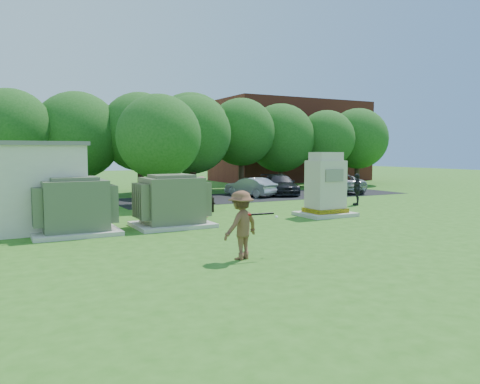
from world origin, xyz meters
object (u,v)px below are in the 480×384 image
car_white (179,190)px  transformer_right (172,202)px  transformer_left (75,207)px  person_walking_right (357,189)px  generator_cabinet (326,188)px  picnic_table (194,202)px  car_silver_a (250,187)px  car_silver_b (335,183)px  person_at_picnic (202,197)px  batter (241,225)px  car_dark (280,185)px

car_white → transformer_right: bearing=-96.6°
transformer_left → person_walking_right: (15.26, 2.17, -0.09)m
generator_cabinet → picnic_table: bearing=138.9°
car_silver_a → car_silver_b: bearing=158.9°
generator_cabinet → person_at_picnic: 5.70m
transformer_left → car_silver_a: 15.70m
person_walking_right → car_silver_a: (-2.72, 7.26, -0.26)m
transformer_left → car_silver_a: bearing=36.9°
generator_cabinet → batter: bearing=-142.1°
person_at_picnic → batter: bearing=-117.0°
generator_cabinet → person_at_picnic: (-5.32, 2.01, -0.36)m
generator_cabinet → car_dark: (3.86, 9.93, -0.61)m
generator_cabinet → car_silver_b: size_ratio=0.59×
picnic_table → car_dark: size_ratio=0.38×
person_walking_right → car_silver_a: size_ratio=0.47×
transformer_right → car_silver_a: bearing=46.8°
person_walking_right → car_dark: size_ratio=0.38×
transformer_left → picnic_table: size_ratio=1.69×
picnic_table → car_silver_b: bearing=21.1°
transformer_right → car_silver_b: bearing=29.7°
transformer_right → car_white: (3.43, 8.43, -0.25)m
car_silver_a → transformer_right: bearing=30.5°
car_white → car_dark: car_white is taller
picnic_table → batter: 10.51m
car_white → car_silver_b: bearing=17.6°
transformer_left → car_white: bearing=49.8°
car_silver_a → transformer_left: bearing=20.6°
transformer_left → car_dark: 17.68m
batter → car_dark: bearing=-147.0°
transformer_left → generator_cabinet: generator_cabinet is taller
person_walking_right → car_silver_b: 7.78m
batter → person_walking_right: size_ratio=1.08×
person_at_picnic → transformer_right: bearing=-152.5°
transformer_right → generator_cabinet: (7.33, -0.41, 0.32)m
transformer_left → car_dark: (14.89, 9.52, -0.29)m
transformer_left → generator_cabinet: bearing=-2.1°
car_dark → car_silver_a: bearing=-159.6°
transformer_right → person_at_picnic: bearing=38.6°
person_at_picnic → car_dark: bearing=29.7°
person_at_picnic → car_white: 6.98m
generator_cabinet → car_white: 9.68m
transformer_left → picnic_table: 7.28m
picnic_table → car_white: (0.95, 4.61, 0.24)m
transformer_right → batter: (-0.25, -6.31, -0.02)m
transformer_right → picnic_table: transformer_right is taller
transformer_left → person_at_picnic: size_ratio=1.61×
person_walking_right → car_silver_b: size_ratio=0.36×
person_at_picnic → car_silver_a: (6.84, 7.83, -0.31)m
transformer_right → car_silver_b: 17.88m
batter → car_dark: size_ratio=0.41×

